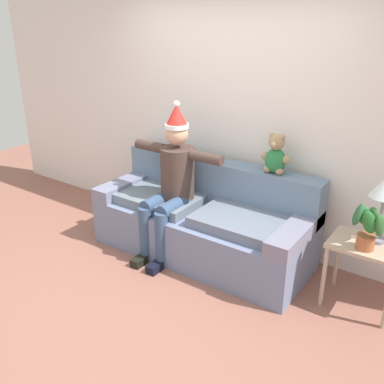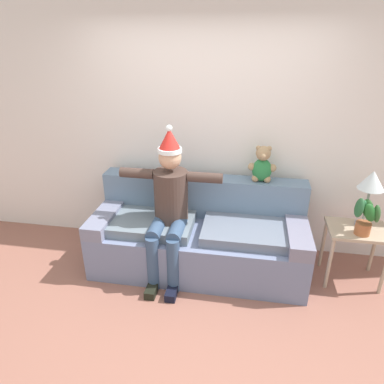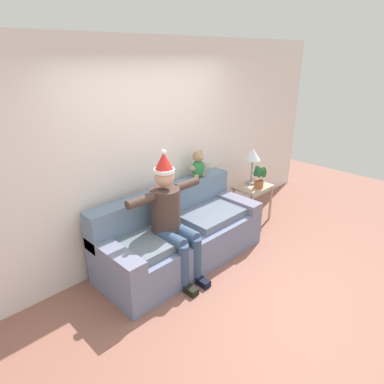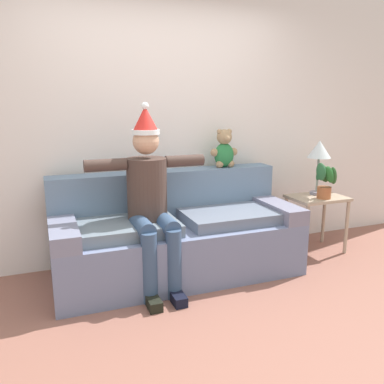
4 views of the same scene
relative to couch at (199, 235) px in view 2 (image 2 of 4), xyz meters
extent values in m
plane|color=#915C4D|center=(0.00, -1.03, -0.36)|extent=(10.00, 10.00, 0.00)
cube|color=white|center=(0.00, 0.52, 0.99)|extent=(7.00, 0.10, 2.70)
cube|color=slate|center=(0.00, -0.05, -0.12)|extent=(2.19, 0.88, 0.48)
cube|color=slate|center=(0.00, 0.27, 0.34)|extent=(2.19, 0.24, 0.44)
cube|color=slate|center=(-0.99, -0.05, 0.19)|extent=(0.22, 0.88, 0.14)
cube|color=slate|center=(0.99, -0.05, 0.19)|extent=(0.22, 0.88, 0.14)
cube|color=slate|center=(-0.49, -0.10, 0.17)|extent=(0.88, 0.62, 0.10)
cube|color=slate|center=(0.49, -0.10, 0.17)|extent=(0.88, 0.62, 0.10)
cylinder|color=#45332D|center=(-0.28, -0.07, 0.48)|extent=(0.34, 0.34, 0.52)
sphere|color=tan|center=(-0.28, -0.07, 0.88)|extent=(0.22, 0.22, 0.22)
cylinder|color=white|center=(-0.28, -0.07, 0.96)|extent=(0.23, 0.23, 0.04)
cone|color=red|center=(-0.28, -0.07, 1.07)|extent=(0.21, 0.21, 0.20)
sphere|color=white|center=(-0.28, -0.07, 1.17)|extent=(0.06, 0.06, 0.06)
cylinder|color=#354C6D|center=(-0.38, -0.27, 0.22)|extent=(0.14, 0.40, 0.14)
cylinder|color=#354C6D|center=(-0.38, -0.47, -0.07)|extent=(0.13, 0.13, 0.58)
cube|color=black|center=(-0.38, -0.55, -0.32)|extent=(0.10, 0.24, 0.08)
cylinder|color=#354C6D|center=(-0.18, -0.27, 0.22)|extent=(0.14, 0.40, 0.14)
cylinder|color=#354C6D|center=(-0.18, -0.47, -0.07)|extent=(0.13, 0.13, 0.58)
cube|color=black|center=(-0.18, -0.55, -0.32)|extent=(0.10, 0.24, 0.08)
cylinder|color=#45332D|center=(-0.62, -0.07, 0.70)|extent=(0.34, 0.10, 0.10)
cylinder|color=#45332D|center=(0.06, -0.07, 0.70)|extent=(0.34, 0.10, 0.10)
ellipsoid|color=#27783E|center=(0.60, 0.27, 0.68)|extent=(0.20, 0.16, 0.24)
sphere|color=tan|center=(0.60, 0.27, 0.86)|extent=(0.15, 0.15, 0.15)
sphere|color=tan|center=(0.60, 0.21, 0.85)|extent=(0.07, 0.07, 0.07)
sphere|color=tan|center=(0.55, 0.27, 0.92)|extent=(0.05, 0.05, 0.05)
sphere|color=tan|center=(0.66, 0.27, 0.92)|extent=(0.05, 0.05, 0.05)
sphere|color=tan|center=(0.50, 0.27, 0.71)|extent=(0.08, 0.08, 0.08)
sphere|color=tan|center=(0.54, 0.24, 0.60)|extent=(0.08, 0.08, 0.08)
sphere|color=tan|center=(0.71, 0.27, 0.71)|extent=(0.08, 0.08, 0.08)
sphere|color=tan|center=(0.66, 0.24, 0.60)|extent=(0.08, 0.08, 0.08)
cube|color=tan|center=(1.56, 0.00, 0.22)|extent=(0.56, 0.42, 0.03)
cylinder|color=tan|center=(1.31, -0.18, -0.07)|extent=(0.04, 0.04, 0.56)
cylinder|color=tan|center=(1.31, 0.18, -0.07)|extent=(0.04, 0.04, 0.56)
cylinder|color=tan|center=(1.81, 0.18, -0.07)|extent=(0.04, 0.04, 0.56)
cylinder|color=gray|center=(1.61, 0.08, 0.25)|extent=(0.14, 0.14, 0.03)
cylinder|color=gray|center=(1.61, 0.08, 0.45)|extent=(0.02, 0.02, 0.36)
cone|color=silver|center=(1.61, 0.08, 0.72)|extent=(0.24, 0.24, 0.18)
cylinder|color=#A55A34|center=(1.56, -0.09, 0.30)|extent=(0.14, 0.14, 0.12)
ellipsoid|color=#275526|center=(1.64, -0.11, 0.47)|extent=(0.11, 0.13, 0.20)
ellipsoid|color=#295B28|center=(1.58, -0.05, 0.49)|extent=(0.15, 0.14, 0.21)
ellipsoid|color=#236236|center=(1.52, -0.07, 0.51)|extent=(0.11, 0.18, 0.21)
ellipsoid|color=#22542D|center=(1.48, -0.12, 0.52)|extent=(0.12, 0.18, 0.21)
ellipsoid|color=#1F5D23|center=(1.57, -0.14, 0.49)|extent=(0.17, 0.10, 0.21)
camera|label=1|loc=(2.12, -3.26, 1.94)|focal=39.94mm
camera|label=2|loc=(0.46, -3.14, 1.98)|focal=32.54mm
camera|label=3|loc=(-2.51, -2.76, 2.16)|focal=31.35mm
camera|label=4|loc=(-1.11, -3.30, 1.20)|focal=37.28mm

